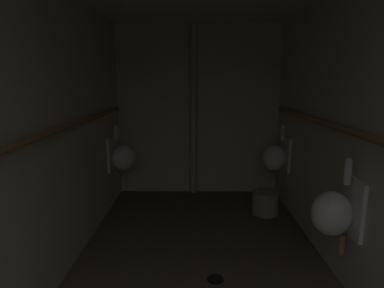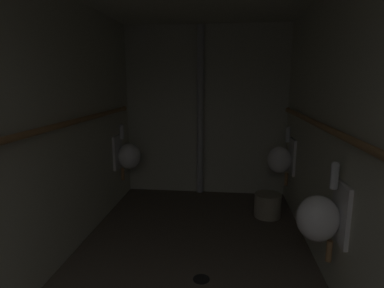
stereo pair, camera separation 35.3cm
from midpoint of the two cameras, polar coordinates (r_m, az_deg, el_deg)
name	(u,v)px [view 2 (the right image)]	position (r m, az deg, el deg)	size (l,w,h in m)	color
wall_left	(30,139)	(2.57, -23.84, 0.78)	(0.06, 4.67, 2.37)	beige
wall_right	(356,146)	(2.46, 31.23, -0.34)	(0.06, 4.67, 2.37)	beige
wall_back	(206,112)	(4.51, 4.73, 5.82)	(2.39, 0.06, 2.37)	beige
urinal_left_mid	(128,155)	(4.20, -9.21, -2.05)	(0.32, 0.30, 0.76)	white
urinal_right_mid	(321,217)	(2.56, 26.10, -11.91)	(0.32, 0.30, 0.76)	white
urinal_right_far	(281,159)	(4.14, 18.15, -2.64)	(0.32, 0.30, 0.76)	white
supply_pipe_left	(41,130)	(2.53, -22.08, 2.21)	(0.06, 3.94, 0.06)	#9E7042
supply_pipe_right	(342,136)	(2.42, 29.39, 1.21)	(0.06, 3.96, 0.06)	#9E7042
standpipe_back_wall	(200,112)	(4.40, 3.79, 5.70)	(0.09, 0.09, 2.32)	#B2B2B2
floor_drain	(201,279)	(2.84, 5.58, -23.25)	(0.14, 0.14, 0.01)	black
waste_bin	(268,205)	(4.02, 16.00, -10.64)	(0.32, 0.32, 0.28)	#9E937A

